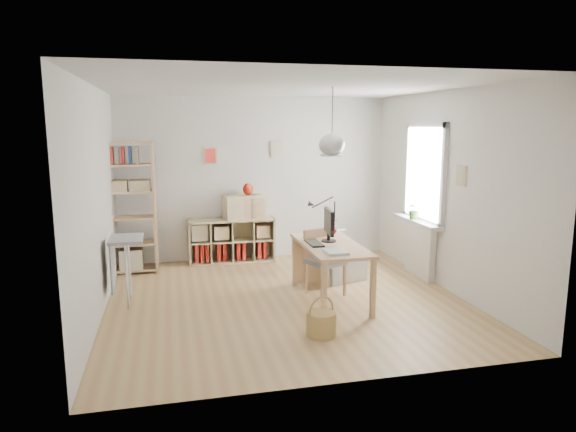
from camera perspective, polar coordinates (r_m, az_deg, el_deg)
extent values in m
plane|color=tan|center=(6.75, -0.25, -9.28)|extent=(4.50, 4.50, 0.00)
plane|color=white|center=(8.63, -3.59, 4.13)|extent=(4.50, 0.00, 4.50)
plane|color=white|center=(4.30, 6.42, -1.86)|extent=(4.50, 0.00, 4.50)
plane|color=white|center=(6.33, -20.53, 1.38)|extent=(0.00, 4.50, 4.50)
plane|color=white|center=(7.27, 17.32, 2.60)|extent=(0.00, 4.50, 4.50)
plane|color=silver|center=(6.39, -0.27, 14.22)|extent=(4.50, 4.50, 0.00)
cylinder|color=black|center=(6.38, 4.95, 11.13)|extent=(0.01, 0.01, 0.68)
ellipsoid|color=white|center=(6.38, 4.90, 7.90)|extent=(0.32, 0.32, 0.27)
cube|color=white|center=(7.76, 15.07, 4.63)|extent=(0.03, 1.00, 1.30)
cube|color=silver|center=(7.28, 16.89, 4.21)|extent=(0.06, 0.08, 1.46)
cube|color=silver|center=(8.23, 13.15, 5.00)|extent=(0.06, 0.08, 1.46)
cube|color=silver|center=(7.72, 15.14, 9.74)|extent=(0.06, 1.16, 0.08)
cube|color=silver|center=(7.84, 14.68, -0.39)|extent=(0.06, 1.16, 0.08)
cube|color=white|center=(7.93, 14.40, -3.67)|extent=(0.10, 0.80, 0.80)
cube|color=silver|center=(7.82, 14.21, -0.63)|extent=(0.22, 1.20, 0.06)
cube|color=tan|center=(6.55, 4.74, -3.27)|extent=(0.70, 1.50, 0.04)
cube|color=tan|center=(5.92, 3.98, -8.47)|extent=(0.06, 0.06, 0.71)
cube|color=tan|center=(7.22, 0.71, -5.06)|extent=(0.06, 0.06, 0.71)
cube|color=tan|center=(6.12, 9.41, -7.98)|extent=(0.06, 0.06, 0.71)
cube|color=tan|center=(7.38, 5.26, -4.76)|extent=(0.06, 0.06, 0.71)
cube|color=#CDBA87|center=(8.60, -6.23, -4.98)|extent=(1.40, 0.38, 0.03)
cube|color=#CDBA87|center=(8.45, -6.32, -0.46)|extent=(1.40, 0.38, 0.03)
cube|color=#CDBA87|center=(8.47, -10.88, -2.94)|extent=(0.03, 0.38, 0.72)
cube|color=#CDBA87|center=(8.63, -1.75, -2.52)|extent=(0.03, 0.38, 0.72)
cube|color=#CDBA87|center=(8.70, -6.42, -2.48)|extent=(1.40, 0.02, 0.72)
cube|color=maroon|center=(8.53, -10.15, -3.99)|extent=(0.06, 0.26, 0.30)
cube|color=maroon|center=(8.54, -9.54, -3.96)|extent=(0.05, 0.26, 0.30)
cube|color=maroon|center=(8.54, -9.01, -3.94)|extent=(0.05, 0.26, 0.30)
cube|color=maroon|center=(8.56, -7.73, -3.88)|extent=(0.05, 0.26, 0.30)
cube|color=maroon|center=(8.57, -7.13, -3.86)|extent=(0.05, 0.26, 0.30)
cube|color=maroon|center=(8.59, -5.61, -3.78)|extent=(0.06, 0.26, 0.30)
cube|color=maroon|center=(8.60, -5.01, -3.76)|extent=(0.06, 0.26, 0.30)
cube|color=maroon|center=(8.64, -3.30, -3.67)|extent=(0.06, 0.26, 0.30)
cube|color=maroon|center=(8.66, -2.71, -3.64)|extent=(0.05, 0.26, 0.30)
cube|color=tan|center=(8.17, -19.93, 0.74)|extent=(0.04, 0.38, 2.00)
cube|color=tan|center=(8.11, -14.60, 0.96)|extent=(0.04, 0.38, 2.00)
cube|color=tan|center=(8.33, -16.93, -5.61)|extent=(0.76, 0.38, 0.03)
cube|color=tan|center=(8.23, -17.07, -2.93)|extent=(0.76, 0.38, 0.03)
cube|color=tan|center=(8.16, -17.22, -0.19)|extent=(0.76, 0.38, 0.03)
cube|color=tan|center=(8.10, -17.36, 2.60)|extent=(0.76, 0.38, 0.03)
cube|color=tan|center=(8.06, -17.51, 5.41)|extent=(0.76, 0.38, 0.03)
cube|color=tan|center=(8.04, -17.63, 7.76)|extent=(0.76, 0.38, 0.03)
cube|color=navy|center=(8.08, -19.56, 6.34)|extent=(0.04, 0.18, 0.26)
cube|color=maroon|center=(8.07, -18.99, 6.37)|extent=(0.04, 0.18, 0.26)
cube|color=beige|center=(8.06, -18.42, 6.40)|extent=(0.04, 0.18, 0.26)
cube|color=maroon|center=(8.05, -17.85, 6.43)|extent=(0.04, 0.18, 0.26)
cube|color=navy|center=(8.05, -17.14, 6.46)|extent=(0.04, 0.18, 0.26)
cube|color=beige|center=(8.04, -16.42, 6.50)|extent=(0.04, 0.18, 0.26)
cube|color=gray|center=(6.74, -17.53, -2.46)|extent=(0.40, 0.55, 0.04)
cylinder|color=white|center=(6.63, -17.48, -6.42)|extent=(0.03, 0.03, 0.82)
cylinder|color=white|center=(7.05, -17.22, -5.42)|extent=(0.03, 0.03, 0.82)
cube|color=gray|center=(6.83, -18.90, -5.22)|extent=(0.02, 0.50, 0.62)
cube|color=gray|center=(6.83, 4.19, -5.07)|extent=(0.56, 0.56, 0.06)
cube|color=tan|center=(6.65, 3.98, -7.67)|extent=(0.05, 0.05, 0.43)
cube|color=tan|center=(6.92, 2.02, -6.94)|extent=(0.05, 0.05, 0.43)
cube|color=tan|center=(6.88, 6.32, -7.10)|extent=(0.05, 0.05, 0.43)
cube|color=tan|center=(7.15, 4.34, -6.42)|extent=(0.05, 0.05, 0.43)
cube|color=tan|center=(6.92, 3.19, -2.96)|extent=(0.41, 0.20, 0.39)
cylinder|color=olive|center=(5.64, 3.71, -11.88)|extent=(0.32, 0.32, 0.26)
torus|color=olive|center=(5.58, 3.73, -10.46)|extent=(0.31, 0.13, 0.32)
cube|color=silver|center=(7.62, 5.83, -6.99)|extent=(0.74, 0.62, 0.02)
cube|color=silver|center=(7.40, 3.94, -6.23)|extent=(0.16, 0.42, 0.33)
cube|color=silver|center=(7.76, 7.67, -5.53)|extent=(0.16, 0.42, 0.33)
cube|color=silver|center=(7.42, 6.83, -6.24)|extent=(0.61, 0.22, 0.33)
cube|color=silver|center=(7.73, 4.91, -5.52)|extent=(0.61, 0.22, 0.33)
cube|color=silver|center=(7.81, 4.13, -3.03)|extent=(0.67, 0.40, 0.41)
sphere|color=gold|center=(7.41, 5.22, -5.60)|extent=(0.14, 0.14, 0.14)
sphere|color=#1746A3|center=(7.66, 6.27, -5.10)|extent=(0.14, 0.14, 0.14)
sphere|color=orange|center=(7.52, 5.83, -5.37)|extent=(0.14, 0.14, 0.14)
sphere|color=#388931|center=(7.59, 7.33, -5.26)|extent=(0.14, 0.14, 0.14)
cylinder|color=black|center=(6.68, 4.54, -2.76)|extent=(0.19, 0.19, 0.02)
cylinder|color=black|center=(6.66, 4.54, -2.32)|extent=(0.04, 0.04, 0.09)
cube|color=black|center=(6.62, 4.57, -0.60)|extent=(0.10, 0.49, 0.32)
cube|color=black|center=(6.53, 2.93, -3.03)|extent=(0.16, 0.42, 0.02)
cylinder|color=black|center=(7.24, 5.17, -1.66)|extent=(0.06, 0.06, 0.04)
cylinder|color=black|center=(7.20, 5.19, -0.01)|extent=(0.02, 0.02, 0.42)
cone|color=black|center=(6.98, 2.65, 1.28)|extent=(0.10, 0.07, 0.10)
sphere|color=#500A0D|center=(7.02, 4.76, -1.54)|extent=(0.16, 0.16, 0.16)
cube|color=silver|center=(6.08, 5.28, -3.98)|extent=(0.25, 0.31, 0.03)
cube|color=#CDBA87|center=(8.44, -4.88, 1.00)|extent=(0.72, 0.43, 0.39)
ellipsoid|color=maroon|center=(8.41, -4.48, 2.99)|extent=(0.17, 0.17, 0.20)
imported|color=#356124|center=(7.85, 13.88, 0.73)|extent=(0.33, 0.31, 0.29)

